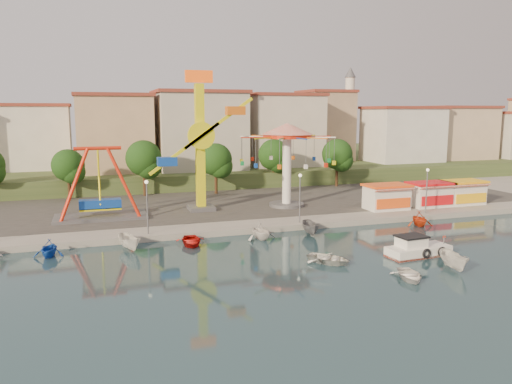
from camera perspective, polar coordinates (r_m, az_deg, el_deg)
name	(u,v)px	position (r m, az deg, el deg)	size (l,w,h in m)	color
ground	(271,272)	(39.46, 1.67, -9.09)	(200.00, 200.00, 0.00)	#152E3B
quay_deck	(163,174)	(98.81, -10.63, 2.00)	(200.00, 100.00, 0.60)	#9E998E
asphalt_pad	(195,200)	(67.51, -7.00, -0.93)	(90.00, 28.00, 0.01)	#4C4944
hill_terrace	(159,166)	(103.60, -11.02, 2.98)	(200.00, 60.00, 3.00)	#384C26
pirate_ship_ride	(99,184)	(57.91, -17.47, 0.83)	(10.00, 5.00, 8.00)	#59595E
kamikaze_tower	(204,146)	(59.55, -5.95, 5.29)	(8.38, 3.10, 16.50)	#59595E
wave_swinger	(287,146)	(61.96, 3.57, 5.29)	(11.60, 11.60, 10.40)	#59595E
booth_left	(387,197)	(62.57, 14.70, -0.52)	(5.40, 3.78, 3.08)	white
booth_mid	(430,194)	(66.14, 19.25, -0.22)	(5.40, 3.78, 3.08)	white
booth_right	(463,192)	(69.30, 22.57, 0.00)	(5.40, 3.78, 3.08)	white
lamp_post_1	(147,209)	(49.35, -12.32, -1.87)	(0.14, 0.14, 5.00)	#59595E
lamp_post_2	(300,200)	(53.33, 5.03, -0.87)	(0.14, 0.14, 5.00)	#59595E
lamp_post_3	(426,192)	(61.35, 18.91, -0.01)	(0.14, 0.14, 5.00)	#59595E
tree_1	(68,165)	(71.91, -20.69, 2.86)	(4.35, 4.35, 6.80)	#382314
tree_2	(144,158)	(71.66, -12.72, 3.78)	(5.02, 5.02, 7.85)	#382314
tree_3	(216,160)	(71.91, -4.63, 3.71)	(4.68, 4.68, 7.32)	#382314
tree_4	(274,155)	(77.65, 2.06, 4.27)	(4.86, 4.86, 7.60)	#382314
tree_5	(337,154)	(80.03, 9.26, 4.28)	(4.83, 4.83, 7.54)	#382314
building_1	(36,144)	(87.19, -23.88, 5.07)	(12.33, 9.01, 8.63)	silver
building_2	(120,134)	(87.40, -15.26, 6.39)	(11.95, 9.28, 11.23)	tan
building_3	(205,140)	(86.15, -5.87, 5.95)	(12.59, 10.50, 9.20)	beige
building_4	(272,138)	(93.18, 1.83, 6.24)	(10.75, 9.23, 9.24)	beige
building_5	(341,132)	(96.82, 9.69, 6.81)	(12.77, 10.96, 11.21)	tan
building_6	(399,128)	(101.52, 16.05, 7.02)	(8.23, 8.98, 12.36)	silver
building_7	(434,135)	(112.55, 19.64, 6.10)	(11.59, 10.93, 8.76)	beige
building_8	(511,127)	(116.80, 27.10, 6.66)	(12.84, 9.28, 12.58)	beige
minaret	(349,111)	(101.69, 10.61, 9.12)	(2.80, 2.80, 18.00)	silver
cabin_motorboat	(417,250)	(45.62, 17.91, -6.32)	(5.85, 2.64, 2.00)	white
rowboat_a	(329,259)	(41.91, 8.32, -7.54)	(2.66, 3.73, 0.77)	silver
rowboat_b	(409,275)	(39.32, 17.14, -9.06)	(2.33, 3.27, 0.68)	white
skiff	(454,261)	(42.74, 21.69, -7.32)	(1.38, 3.68, 1.42)	silver
moored_boat_1	(49,248)	(46.67, -22.59, -5.93)	(2.52, 2.93, 1.54)	#1444B3
moored_boat_2	(130,242)	(46.60, -14.25, -5.60)	(1.39, 3.70, 1.43)	silver
moored_boat_3	(191,241)	(47.35, -7.44, -5.56)	(2.70, 3.78, 0.78)	red
moored_boat_4	(261,230)	(48.93, 0.54, -4.42)	(2.84, 3.30, 1.74)	silver
moored_boat_5	(311,228)	(50.89, 6.27, -4.13)	(1.37, 3.65, 1.41)	slate
moored_boat_7	(419,219)	(57.37, 18.18, -2.91)	(2.69, 3.11, 1.64)	red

